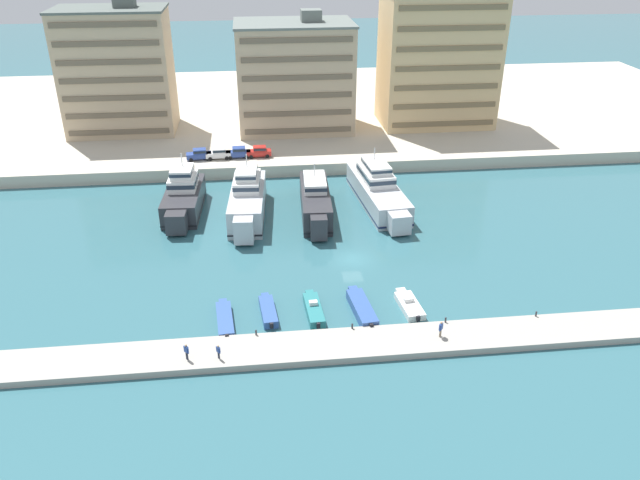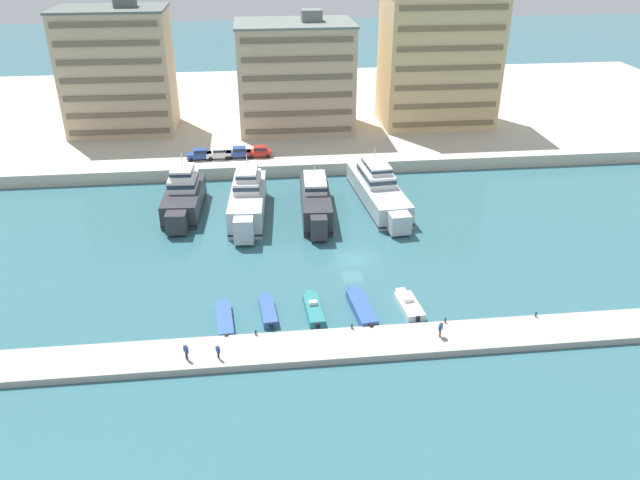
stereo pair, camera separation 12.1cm
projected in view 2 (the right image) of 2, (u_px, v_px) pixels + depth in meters
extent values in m
plane|color=#336670|center=(353.00, 259.00, 77.45)|extent=(400.00, 400.00, 0.00)
cube|color=beige|center=(307.00, 110.00, 132.60)|extent=(180.00, 70.00, 2.02)
cube|color=#A8A399|center=(381.00, 343.00, 61.79)|extent=(120.00, 4.94, 0.72)
cube|color=#333338|center=(184.00, 200.00, 89.40)|extent=(5.54, 12.76, 3.28)
cube|color=#333338|center=(177.00, 222.00, 82.86)|extent=(2.81, 2.58, 2.79)
cube|color=black|center=(185.00, 207.00, 89.89)|extent=(5.60, 12.89, 0.24)
cube|color=white|center=(183.00, 182.00, 89.06)|extent=(4.08, 5.45, 1.75)
cube|color=#233342|center=(183.00, 181.00, 88.98)|extent=(4.13, 5.51, 0.63)
cube|color=white|center=(182.00, 172.00, 88.36)|extent=(3.18, 4.25, 1.29)
cube|color=#233342|center=(182.00, 171.00, 88.30)|extent=(3.22, 4.30, 0.46)
cylinder|color=silver|center=(182.00, 160.00, 88.34)|extent=(0.16, 0.16, 1.80)
cube|color=#333338|center=(191.00, 187.00, 95.67)|extent=(4.19, 1.12, 0.20)
cube|color=silver|center=(248.00, 203.00, 87.93)|extent=(5.63, 15.61, 3.83)
cube|color=silver|center=(244.00, 230.00, 80.19)|extent=(2.67, 2.46, 3.26)
cube|color=black|center=(248.00, 211.00, 88.51)|extent=(5.68, 15.77, 0.24)
cube|color=white|center=(247.00, 182.00, 87.69)|extent=(4.01, 6.67, 1.60)
cube|color=#233342|center=(247.00, 181.00, 87.61)|extent=(4.06, 6.74, 0.58)
cube|color=white|center=(247.00, 173.00, 87.04)|extent=(3.13, 5.20, 1.19)
cube|color=#233342|center=(247.00, 172.00, 86.99)|extent=(3.17, 5.26, 0.43)
cylinder|color=silver|center=(247.00, 160.00, 87.20)|extent=(0.16, 0.16, 1.80)
cube|color=silver|center=(251.00, 186.00, 95.52)|extent=(3.95, 1.17, 0.20)
cube|color=#333338|center=(315.00, 202.00, 88.54)|extent=(4.67, 15.20, 3.60)
cube|color=#333338|center=(319.00, 228.00, 81.07)|extent=(2.25, 2.07, 3.06)
cube|color=black|center=(315.00, 209.00, 89.08)|extent=(4.72, 15.35, 0.24)
cube|color=white|center=(315.00, 183.00, 88.37)|extent=(3.37, 6.45, 1.41)
cube|color=#233342|center=(315.00, 182.00, 88.31)|extent=(3.41, 6.52, 0.51)
cylinder|color=silver|center=(315.00, 169.00, 88.46)|extent=(0.16, 0.16, 1.80)
cube|color=#333338|center=(313.00, 186.00, 95.95)|extent=(3.37, 1.07, 0.20)
cube|color=silver|center=(378.00, 193.00, 91.79)|extent=(6.59, 18.54, 3.14)
cube|color=silver|center=(399.00, 223.00, 82.89)|extent=(2.96, 2.73, 2.67)
cube|color=#192347|center=(378.00, 200.00, 92.26)|extent=(6.65, 18.73, 0.24)
cube|color=white|center=(376.00, 175.00, 91.85)|extent=(4.56, 7.95, 1.68)
cube|color=#233342|center=(376.00, 174.00, 91.78)|extent=(4.61, 8.03, 0.60)
cube|color=white|center=(376.00, 166.00, 91.20)|extent=(3.56, 6.20, 1.14)
cube|color=#233342|center=(376.00, 165.00, 91.15)|extent=(3.60, 6.26, 0.41)
cylinder|color=silver|center=(375.00, 154.00, 91.51)|extent=(0.16, 0.16, 1.80)
cube|color=silver|center=(361.00, 174.00, 100.40)|extent=(4.31, 1.27, 0.20)
cube|color=#33569E|center=(225.00, 320.00, 65.17)|extent=(2.11, 6.15, 0.82)
cube|color=#33569E|center=(223.00, 303.00, 68.07)|extent=(0.93, 0.79, 0.69)
cube|color=black|center=(227.00, 337.00, 62.33)|extent=(0.38, 0.31, 0.60)
cube|color=#33569E|center=(268.00, 312.00, 66.51)|extent=(1.96, 5.37, 0.87)
cube|color=#33569E|center=(265.00, 297.00, 69.06)|extent=(0.89, 0.75, 0.74)
cube|color=black|center=(271.00, 326.00, 64.00)|extent=(0.38, 0.31, 0.60)
cube|color=teal|center=(314.00, 310.00, 66.69)|extent=(1.91, 5.82, 0.93)
cube|color=teal|center=(309.00, 294.00, 69.48)|extent=(0.92, 0.77, 0.79)
cube|color=silver|center=(313.00, 303.00, 66.75)|extent=(0.92, 0.64, 0.41)
cube|color=#283847|center=(313.00, 301.00, 66.97)|extent=(0.81, 0.12, 0.25)
cube|color=black|center=(318.00, 326.00, 63.95)|extent=(0.37, 0.30, 0.60)
cube|color=#33569E|center=(362.00, 309.00, 66.77)|extent=(2.52, 6.77, 1.07)
cube|color=#33569E|center=(353.00, 291.00, 69.95)|extent=(1.08, 0.92, 0.91)
cube|color=black|center=(371.00, 327.00, 63.68)|extent=(0.39, 0.32, 0.60)
cube|color=white|center=(409.00, 306.00, 67.59)|extent=(2.44, 5.14, 0.73)
cube|color=white|center=(401.00, 292.00, 70.09)|extent=(1.16, 0.98, 0.62)
cube|color=silver|center=(409.00, 300.00, 67.65)|extent=(1.13, 0.70, 0.43)
cube|color=#283847|center=(408.00, 298.00, 67.86)|extent=(0.98, 0.18, 0.26)
cube|color=black|center=(418.00, 319.00, 65.21)|extent=(0.39, 0.31, 0.60)
cube|color=#28428E|center=(199.00, 155.00, 102.91)|extent=(4.25, 2.10, 0.80)
cube|color=#28428E|center=(200.00, 151.00, 102.60)|extent=(2.25, 1.76, 0.68)
cube|color=#1E2833|center=(200.00, 151.00, 102.60)|extent=(2.21, 1.78, 0.37)
cylinder|color=black|center=(191.00, 160.00, 102.11)|extent=(0.66, 0.28, 0.64)
cylinder|color=black|center=(191.00, 156.00, 103.59)|extent=(0.66, 0.28, 0.64)
cylinder|color=black|center=(208.00, 159.00, 102.61)|extent=(0.66, 0.28, 0.64)
cylinder|color=black|center=(208.00, 155.00, 104.09)|extent=(0.66, 0.28, 0.64)
cube|color=white|center=(219.00, 154.00, 103.27)|extent=(4.15, 1.81, 0.80)
cube|color=white|center=(219.00, 150.00, 102.94)|extent=(2.14, 1.62, 0.68)
cube|color=#1E2833|center=(219.00, 150.00, 102.94)|extent=(2.10, 1.63, 0.37)
cylinder|color=black|center=(211.00, 159.00, 102.54)|extent=(0.65, 0.24, 0.64)
cylinder|color=black|center=(211.00, 155.00, 104.04)|extent=(0.65, 0.24, 0.64)
cylinder|color=black|center=(227.00, 158.00, 102.87)|extent=(0.65, 0.24, 0.64)
cylinder|color=black|center=(227.00, 155.00, 104.36)|extent=(0.65, 0.24, 0.64)
cube|color=#28428E|center=(239.00, 153.00, 103.69)|extent=(4.15, 1.82, 0.80)
cube|color=#28428E|center=(239.00, 149.00, 103.37)|extent=(2.14, 1.62, 0.68)
cube|color=#1E2833|center=(239.00, 149.00, 103.37)|extent=(2.10, 1.63, 0.37)
cylinder|color=black|center=(231.00, 158.00, 102.97)|extent=(0.65, 0.24, 0.64)
cylinder|color=black|center=(230.00, 154.00, 104.46)|extent=(0.65, 0.24, 0.64)
cylinder|color=black|center=(247.00, 157.00, 103.30)|extent=(0.65, 0.24, 0.64)
cylinder|color=black|center=(247.00, 154.00, 104.79)|extent=(0.65, 0.24, 0.64)
cube|color=red|center=(259.00, 153.00, 104.09)|extent=(4.14, 1.79, 0.80)
cube|color=red|center=(260.00, 148.00, 103.76)|extent=(2.14, 1.61, 0.68)
cube|color=#1E2833|center=(260.00, 148.00, 103.76)|extent=(2.09, 1.62, 0.37)
cylinder|color=black|center=(251.00, 157.00, 103.37)|extent=(0.64, 0.23, 0.64)
cylinder|color=black|center=(251.00, 154.00, 104.86)|extent=(0.64, 0.23, 0.64)
cylinder|color=black|center=(268.00, 156.00, 103.68)|extent=(0.64, 0.23, 0.64)
cylinder|color=black|center=(267.00, 153.00, 105.18)|extent=(0.64, 0.23, 0.64)
cube|color=#C6AD89|center=(118.00, 72.00, 112.52)|extent=(19.02, 12.13, 21.42)
cube|color=#6D5F4B|center=(120.00, 132.00, 111.35)|extent=(17.49, 0.24, 0.90)
cube|color=#6D5F4B|center=(117.00, 115.00, 109.93)|extent=(17.49, 0.24, 0.90)
cube|color=#6D5F4B|center=(115.00, 98.00, 108.51)|extent=(17.49, 0.24, 0.90)
cube|color=#6D5F4B|center=(112.00, 80.00, 107.09)|extent=(17.49, 0.24, 0.90)
cube|color=#6D5F4B|center=(109.00, 62.00, 105.67)|extent=(17.49, 0.24, 0.90)
cube|color=#6D5F4B|center=(106.00, 44.00, 104.25)|extent=(17.49, 0.24, 0.90)
cube|color=#6D5F4B|center=(103.00, 25.00, 102.83)|extent=(17.49, 0.24, 0.90)
cube|color=#56605B|center=(109.00, 8.00, 107.46)|extent=(19.40, 12.37, 0.40)
cube|color=#56605B|center=(125.00, 1.00, 107.18)|extent=(3.60, 3.20, 2.00)
cube|color=#C6AD89|center=(295.00, 78.00, 114.48)|extent=(20.78, 13.83, 18.84)
cube|color=#6D5F4B|center=(299.00, 130.00, 111.95)|extent=(19.12, 0.24, 0.90)
cube|color=#6D5F4B|center=(298.00, 113.00, 110.49)|extent=(19.12, 0.24, 0.90)
cube|color=#6D5F4B|center=(298.00, 96.00, 109.04)|extent=(19.12, 0.24, 0.90)
cube|color=#6D5F4B|center=(298.00, 78.00, 107.58)|extent=(19.12, 0.24, 0.90)
cube|color=#6D5F4B|center=(298.00, 59.00, 106.12)|extent=(19.12, 0.24, 0.90)
cube|color=#6D5F4B|center=(297.00, 40.00, 104.67)|extent=(19.12, 0.24, 0.90)
cube|color=slate|center=(294.00, 23.00, 110.02)|extent=(21.20, 14.10, 0.40)
cube|color=slate|center=(312.00, 15.00, 109.77)|extent=(3.60, 3.20, 2.00)
cube|color=#E0BC84|center=(439.00, 61.00, 116.16)|extent=(20.74, 12.84, 23.69)
cube|color=#7B6748|center=(443.00, 124.00, 115.13)|extent=(19.08, 0.24, 0.90)
cube|color=#7B6748|center=(445.00, 106.00, 113.56)|extent=(19.08, 0.24, 0.90)
cube|color=#7B6748|center=(447.00, 87.00, 111.99)|extent=(19.08, 0.24, 0.90)
cube|color=#7B6748|center=(449.00, 68.00, 110.42)|extent=(19.08, 0.24, 0.90)
cube|color=#7B6748|center=(451.00, 49.00, 108.85)|extent=(19.08, 0.24, 0.90)
cube|color=#7B6748|center=(452.00, 28.00, 107.28)|extent=(19.08, 0.24, 0.90)
cube|color=#7B6748|center=(454.00, 8.00, 105.71)|extent=(19.08, 0.24, 0.90)
cylinder|color=#282D3D|center=(219.00, 355.00, 58.87)|extent=(0.12, 0.12, 0.76)
cylinder|color=#282D3D|center=(218.00, 355.00, 58.96)|extent=(0.12, 0.12, 0.76)
cube|color=#2D4C99|center=(218.00, 349.00, 58.61)|extent=(0.42, 0.46, 0.58)
cylinder|color=#2D4C99|center=(219.00, 351.00, 58.47)|extent=(0.09, 0.09, 0.58)
cylinder|color=#2D4C99|center=(216.00, 349.00, 58.79)|extent=(0.09, 0.09, 0.58)
sphere|color=beige|center=(218.00, 346.00, 58.42)|extent=(0.21, 0.21, 0.21)
cylinder|color=#282D3D|center=(186.00, 355.00, 58.84)|extent=(0.14, 0.14, 0.84)
cylinder|color=#282D3D|center=(187.00, 356.00, 58.74)|extent=(0.14, 0.14, 0.84)
cube|color=#2D4C99|center=(186.00, 349.00, 58.44)|extent=(0.49, 0.50, 0.65)
cylinder|color=#2D4C99|center=(184.00, 348.00, 58.63)|extent=(0.10, 0.10, 0.65)
cylinder|color=#2D4C99|center=(188.00, 351.00, 58.30)|extent=(0.10, 0.10, 0.65)
sphere|color=tan|center=(185.00, 345.00, 58.24)|extent=(0.23, 0.23, 0.23)
cylinder|color=#7A6B56|center=(440.00, 333.00, 61.87)|extent=(0.14, 0.14, 0.86)
cylinder|color=#7A6B56|center=(440.00, 333.00, 61.99)|extent=(0.14, 0.14, 0.86)
cube|color=#2D4C99|center=(441.00, 327.00, 61.57)|extent=(0.50, 0.51, 0.66)
cylinder|color=#2D4C99|center=(439.00, 328.00, 61.39)|extent=(0.10, 0.10, 0.66)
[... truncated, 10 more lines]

